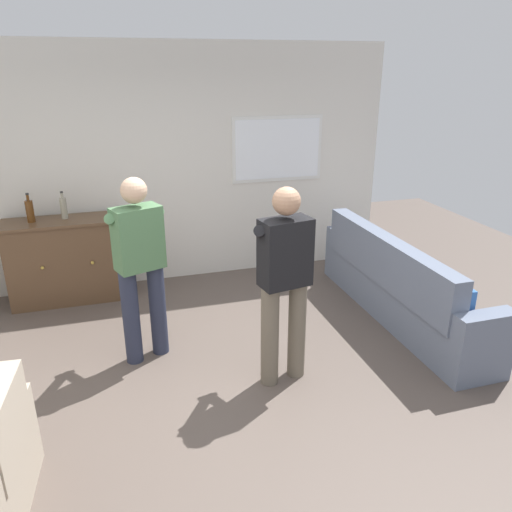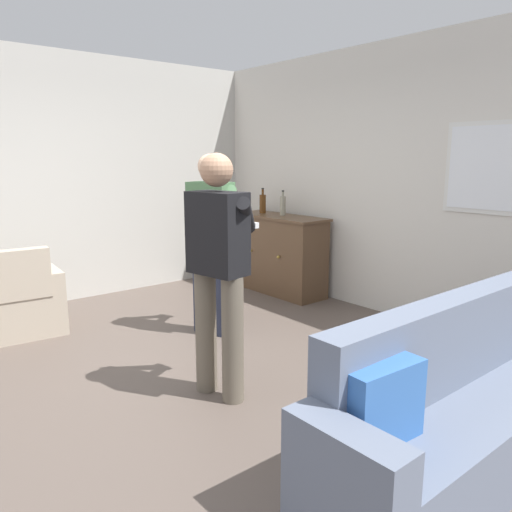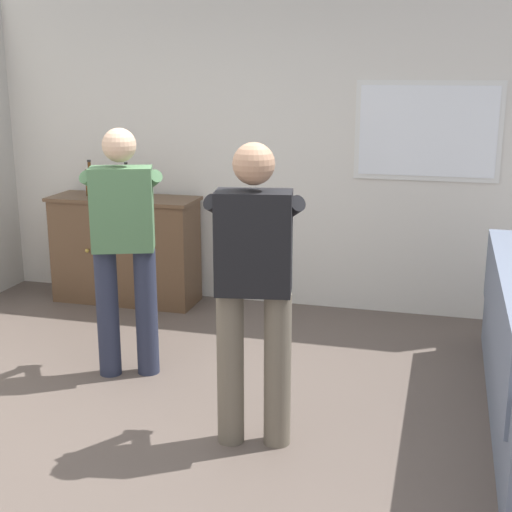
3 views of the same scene
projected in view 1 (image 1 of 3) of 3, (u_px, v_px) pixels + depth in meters
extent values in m
plane|color=brown|center=(236.00, 396.00, 4.08)|extent=(10.40, 10.40, 0.00)
cube|color=silver|center=(178.00, 166.00, 5.96)|extent=(5.20, 0.12, 2.80)
cube|color=silver|center=(277.00, 149.00, 6.17)|extent=(1.16, 0.02, 0.80)
cube|color=white|center=(278.00, 149.00, 6.17)|extent=(1.08, 0.03, 0.72)
cube|color=slate|center=(400.00, 298.00, 5.30)|extent=(0.55, 2.29, 0.42)
cube|color=slate|center=(387.00, 261.00, 5.08)|extent=(0.18, 2.29, 0.49)
cube|color=slate|center=(348.00, 250.00, 6.35)|extent=(0.55, 0.18, 0.64)
cube|color=slate|center=(481.00, 348.00, 4.17)|extent=(0.55, 0.18, 0.64)
cube|color=beige|center=(357.00, 238.00, 5.94)|extent=(0.21, 0.42, 0.36)
cube|color=#386BB7|center=(453.00, 302.00, 4.34)|extent=(0.17, 0.41, 0.36)
cube|color=#B2A38E|center=(2.00, 425.00, 2.82)|extent=(0.19, 0.65, 0.45)
cube|color=brown|center=(69.00, 262.00, 5.61)|extent=(1.28, 0.44, 0.92)
cube|color=brown|center=(63.00, 221.00, 5.44)|extent=(1.32, 0.48, 0.03)
sphere|color=#B79338|center=(42.00, 268.00, 5.31)|extent=(0.04, 0.04, 0.04)
sphere|color=#B79338|center=(92.00, 263.00, 5.45)|extent=(0.04, 0.04, 0.04)
cylinder|color=#593314|center=(30.00, 211.00, 5.32)|extent=(0.08, 0.08, 0.23)
cylinder|color=#593314|center=(28.00, 198.00, 5.26)|extent=(0.03, 0.03, 0.07)
cylinder|color=#262626|center=(27.00, 194.00, 5.25)|extent=(0.03, 0.03, 0.02)
cylinder|color=gray|center=(64.00, 208.00, 5.44)|extent=(0.07, 0.07, 0.23)
cylinder|color=gray|center=(62.00, 196.00, 5.39)|extent=(0.03, 0.03, 0.06)
cylinder|color=#262626|center=(61.00, 192.00, 5.38)|extent=(0.03, 0.03, 0.02)
cylinder|color=#282D42|center=(131.00, 318.00, 4.41)|extent=(0.15, 0.15, 0.88)
cylinder|color=#282D42|center=(158.00, 310.00, 4.56)|extent=(0.15, 0.15, 0.88)
cube|color=#4C754C|center=(138.00, 238.00, 4.23)|extent=(0.45, 0.34, 0.55)
sphere|color=#D8AD8C|center=(134.00, 190.00, 4.08)|extent=(0.22, 0.22, 0.22)
cylinder|color=#4C754C|center=(116.00, 224.00, 4.24)|extent=(0.20, 0.44, 0.29)
cylinder|color=#4C754C|center=(141.00, 219.00, 4.37)|extent=(0.41, 0.32, 0.29)
cube|color=white|center=(123.00, 226.00, 4.46)|extent=(0.15, 0.09, 0.04)
cylinder|color=#6B6051|center=(270.00, 336.00, 4.11)|extent=(0.15, 0.15, 0.88)
cylinder|color=#6B6051|center=(297.00, 329.00, 4.21)|extent=(0.15, 0.15, 0.88)
cube|color=black|center=(285.00, 253.00, 3.90)|extent=(0.43, 0.29, 0.55)
sphere|color=tan|center=(286.00, 201.00, 3.76)|extent=(0.22, 0.22, 0.22)
cylinder|color=black|center=(263.00, 236.00, 3.95)|extent=(0.27, 0.43, 0.29)
cylinder|color=black|center=(288.00, 232.00, 4.05)|extent=(0.37, 0.37, 0.29)
cube|color=white|center=(266.00, 238.00, 4.16)|extent=(0.15, 0.07, 0.04)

